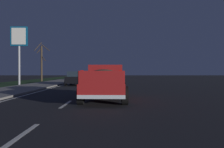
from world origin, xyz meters
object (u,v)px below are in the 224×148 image
object	(u,v)px
sedan_silver	(89,76)
bare_tree_far	(42,62)
pickup_truck	(105,81)
sedan_red	(109,76)
gas_price_sign	(19,41)
sedan_black	(76,78)

from	to	relation	value
sedan_silver	bare_tree_far	bearing A→B (deg)	112.63
pickup_truck	bare_tree_far	distance (m)	25.76
pickup_truck	sedan_red	world-z (taller)	pickup_truck
gas_price_sign	sedan_black	bearing A→B (deg)	-93.56
sedan_red	bare_tree_far	world-z (taller)	bare_tree_far
sedan_silver	bare_tree_far	xyz separation A→B (m)	(-3.03, 7.26, 2.28)
gas_price_sign	bare_tree_far	xyz separation A→B (m)	(9.96, 0.61, -1.91)
gas_price_sign	bare_tree_far	bearing A→B (deg)	3.49
sedan_silver	sedan_red	xyz separation A→B (m)	(0.05, -3.34, 0.00)
pickup_truck	bare_tree_far	bearing A→B (deg)	24.85
sedan_black	gas_price_sign	size ratio (longest dim) A/B	0.66
sedan_red	gas_price_sign	xyz separation A→B (m)	(-13.04, 10.00, 4.19)
sedan_silver	sedan_black	bearing A→B (deg)	179.70
pickup_truck	sedan_silver	world-z (taller)	pickup_truck
sedan_silver	pickup_truck	bearing A→B (deg)	-172.37
gas_price_sign	bare_tree_far	distance (m)	10.16
sedan_red	pickup_truck	bearing A→B (deg)	-179.60
sedan_black	sedan_red	size ratio (longest dim) A/B	1.00
sedan_silver	sedan_red	size ratio (longest dim) A/B	1.00
sedan_black	bare_tree_far	distance (m)	12.83
sedan_black	bare_tree_far	size ratio (longest dim) A/B	0.71
gas_price_sign	sedan_red	bearing A→B (deg)	-37.48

